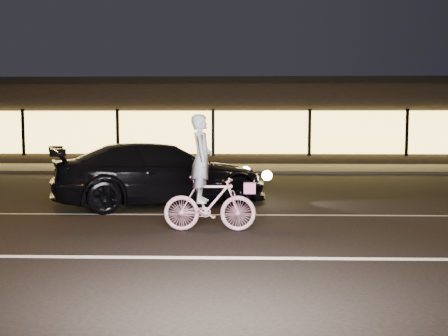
{
  "coord_description": "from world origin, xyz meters",
  "views": [
    {
      "loc": [
        1.12,
        -8.56,
        1.91
      ],
      "look_at": [
        0.88,
        0.6,
        1.13
      ],
      "focal_mm": 40.0,
      "sensor_mm": 36.0,
      "label": 1
    }
  ],
  "objects": [
    {
      "name": "storefront",
      "position": [
        0.0,
        18.97,
        2.15
      ],
      "size": [
        25.4,
        8.42,
        4.2
      ],
      "color": "black",
      "rests_on": "ground"
    },
    {
      "name": "lane_stripe_near",
      "position": [
        0.0,
        -1.5,
        0.0
      ],
      "size": [
        60.0,
        0.12,
        0.01
      ],
      "primitive_type": "cube",
      "color": "silver",
      "rests_on": "ground"
    },
    {
      "name": "cyclist",
      "position": [
        0.59,
        0.36,
        0.75
      ],
      "size": [
        1.68,
        0.58,
        2.11
      ],
      "rotation": [
        0.0,
        0.0,
        1.57
      ],
      "color": "#D62D6E",
      "rests_on": "ground"
    },
    {
      "name": "ground",
      "position": [
        0.0,
        0.0,
        0.0
      ],
      "size": [
        90.0,
        90.0,
        0.0
      ],
      "primitive_type": "plane",
      "color": "black",
      "rests_on": "ground"
    },
    {
      "name": "sedan",
      "position": [
        -0.69,
        3.39,
        0.75
      ],
      "size": [
        5.57,
        3.82,
        1.5
      ],
      "rotation": [
        0.0,
        0.0,
        1.94
      ],
      "color": "black",
      "rests_on": "ground"
    },
    {
      "name": "lane_stripe_far",
      "position": [
        0.0,
        2.0,
        0.0
      ],
      "size": [
        60.0,
        0.1,
        0.01
      ],
      "primitive_type": "cube",
      "color": "gray",
      "rests_on": "ground"
    },
    {
      "name": "sidewalk",
      "position": [
        0.0,
        13.0,
        0.06
      ],
      "size": [
        30.0,
        4.0,
        0.12
      ],
      "primitive_type": "cube",
      "color": "#383533",
      "rests_on": "ground"
    }
  ]
}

